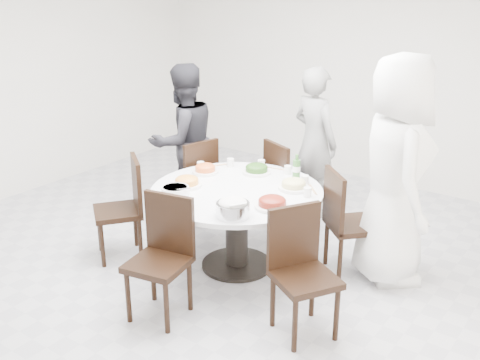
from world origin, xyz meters
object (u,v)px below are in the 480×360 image
Objects in this scene: diner_middle at (315,142)px; chair_sw at (117,209)px; dining_table at (237,228)px; diner_right at (395,171)px; diner_left at (184,141)px; chair_ne at (353,222)px; chair_s at (158,261)px; chair_se at (305,276)px; soup_bowl at (175,191)px; beverage_bottle at (296,167)px; chair_nw at (191,182)px; rice_bowl at (233,210)px; chair_n at (291,186)px.

chair_sw is at bearing 81.79° from diner_middle.
dining_table is 1.45m from diner_right.
chair_ne is at bearing 102.21° from diner_left.
chair_s is (-0.88, -1.51, 0.00)m from chair_ne.
diner_middle reaches higher than chair_se.
soup_bowl is at bearing 43.11° from chair_sw.
diner_right is (1.16, 0.65, 0.60)m from dining_table.
dining_table is at bearing -119.40° from beverage_bottle.
diner_right reaches higher than soup_bowl.
diner_middle is at bearing -3.78° from chair_ne.
diner_right reaches higher than diner_left.
diner_middle is 1.05m from beverage_bottle.
diner_left reaches higher than beverage_bottle.
diner_right reaches higher than chair_s.
diner_right reaches higher than beverage_bottle.
chair_nw is 1.29m from beverage_bottle.
diner_left reaches higher than soup_bowl.
chair_nw is at bearing 93.16° from chair_se.
chair_se is (2.00, -0.04, 0.00)m from chair_sw.
soup_bowl is at bearing 87.69° from diner_right.
rice_bowl is (-0.55, -1.01, 0.33)m from chair_ne.
diner_right is (0.15, 1.18, 0.50)m from chair_se.
chair_se is 4.06× the size of soup_bowl.
chair_nw is 2.16m from diner_right.
rice_bowl is (-0.68, 0.04, 0.33)m from chair_se.
diner_middle reaches higher than chair_sw.
chair_ne and chair_se have the same top height.
chair_s is at bearing -60.05° from soup_bowl.
chair_sw is 2.01m from chair_se.
chair_nw is 1.00× the size of chair_se.
diner_left is 1.90m from rice_bowl.
chair_n is at bearing 132.41° from chair_nw.
chair_nw is at bearing 54.39° from chair_n.
beverage_bottle is (-0.03, 1.00, 0.06)m from rice_bowl.
diner_right is 8.15× the size of beverage_bottle.
beverage_bottle is (-0.58, -0.01, 0.39)m from chair_ne.
diner_middle is at bearing 92.63° from dining_table.
chair_n is at bearing 103.77° from rice_bowl.
soup_bowl is (0.60, -0.87, 0.31)m from chair_nw.
chair_s is (0.99, -0.50, 0.00)m from chair_sw.
chair_nw is at bearing -177.31° from beverage_bottle.
chair_nw reaches higher than soup_bowl.
soup_bowl is at bearing 80.00° from chair_ne.
diner_right is 1.50m from diner_middle.
dining_table is 1.58× the size of chair_n.
diner_left reaches higher than chair_n.
diner_middle is (-0.94, 0.98, 0.34)m from chair_ne.
diner_middle is at bearing 80.31° from chair_s.
diner_left is at bearing 174.73° from beverage_bottle.
chair_se is (1.00, -0.53, 0.10)m from dining_table.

